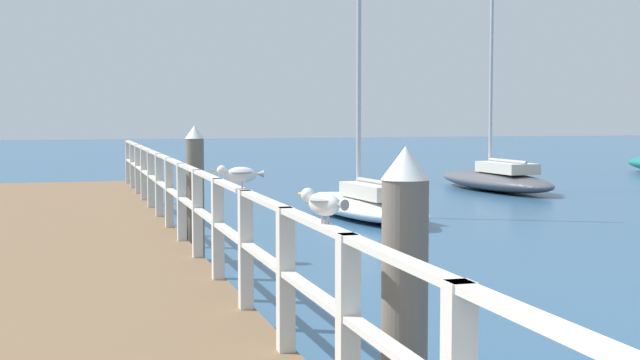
{
  "coord_description": "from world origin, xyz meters",
  "views": [
    {
      "loc": [
        -0.06,
        -1.12,
        2.29
      ],
      "look_at": [
        3.44,
        11.36,
        1.34
      ],
      "focal_mm": 51.63,
      "sensor_mm": 36.0,
      "label": 1
    }
  ],
  "objects_px": {
    "seagull_background": "(240,174)",
    "boat_4": "(365,203)",
    "dock_piling_far": "(195,193)",
    "dock_piling_near": "(404,319)",
    "seagull_foreground": "(323,202)",
    "boat_5": "(496,179)"
  },
  "relations": [
    {
      "from": "dock_piling_near",
      "to": "seagull_foreground",
      "type": "xyz_separation_m",
      "value": [
        -0.38,
        0.43,
        0.67
      ]
    },
    {
      "from": "dock_piling_far",
      "to": "seagull_foreground",
      "type": "xyz_separation_m",
      "value": [
        -0.38,
        -8.6,
        0.67
      ]
    },
    {
      "from": "dock_piling_near",
      "to": "seagull_background",
      "type": "bearing_deg",
      "value": 96.89
    },
    {
      "from": "dock_piling_near",
      "to": "dock_piling_far",
      "type": "xyz_separation_m",
      "value": [
        0.0,
        9.03,
        0.0
      ]
    },
    {
      "from": "seagull_foreground",
      "to": "dock_piling_near",
      "type": "bearing_deg",
      "value": -69.25
    },
    {
      "from": "seagull_foreground",
      "to": "boat_5",
      "type": "bearing_deg",
      "value": 39.7
    },
    {
      "from": "dock_piling_far",
      "to": "boat_4",
      "type": "height_order",
      "value": "boat_4"
    },
    {
      "from": "seagull_foreground",
      "to": "boat_4",
      "type": "xyz_separation_m",
      "value": [
        4.71,
        13.3,
        -1.4
      ]
    },
    {
      "from": "seagull_background",
      "to": "boat_5",
      "type": "xyz_separation_m",
      "value": [
        10.67,
        16.22,
        -1.38
      ]
    },
    {
      "from": "dock_piling_far",
      "to": "seagull_foreground",
      "type": "bearing_deg",
      "value": -92.55
    },
    {
      "from": "seagull_background",
      "to": "dock_piling_far",
      "type": "bearing_deg",
      "value": 8.45
    },
    {
      "from": "dock_piling_near",
      "to": "boat_5",
      "type": "height_order",
      "value": "boat_5"
    },
    {
      "from": "seagull_foreground",
      "to": "seagull_background",
      "type": "xyz_separation_m",
      "value": [
        -0.01,
        2.78,
        0.0
      ]
    },
    {
      "from": "boat_4",
      "to": "boat_5",
      "type": "bearing_deg",
      "value": 37.94
    },
    {
      "from": "boat_4",
      "to": "dock_piling_near",
      "type": "bearing_deg",
      "value": -113.31
    },
    {
      "from": "seagull_background",
      "to": "boat_4",
      "type": "distance_m",
      "value": 11.61
    },
    {
      "from": "seagull_foreground",
      "to": "boat_5",
      "type": "distance_m",
      "value": 21.83
    },
    {
      "from": "dock_piling_near",
      "to": "boat_5",
      "type": "relative_size",
      "value": 0.35
    },
    {
      "from": "seagull_foreground",
      "to": "boat_4",
      "type": "relative_size",
      "value": 0.07
    },
    {
      "from": "seagull_foreground",
      "to": "boat_4",
      "type": "distance_m",
      "value": 14.18
    },
    {
      "from": "seagull_background",
      "to": "boat_4",
      "type": "height_order",
      "value": "boat_4"
    },
    {
      "from": "seagull_foreground",
      "to": "seagull_background",
      "type": "bearing_deg",
      "value": 69.11
    }
  ]
}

